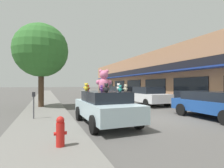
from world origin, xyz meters
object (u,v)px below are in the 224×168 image
(plush_art_car, at_px, (105,106))
(teddy_bear_black, at_px, (106,88))
(teddy_bear_brown, at_px, (107,88))
(parked_car_far_left, at_px, (214,103))
(street_tree, at_px, (41,51))
(teddy_bear_teal, at_px, (120,89))
(teddy_bear_red, at_px, (88,88))
(fire_hydrant, at_px, (60,131))
(parked_car_far_right, at_px, (122,93))
(parking_meter, at_px, (34,102))
(teddy_bear_giant, at_px, (104,81))
(parked_car_far_center, at_px, (148,96))
(teddy_bear_purple, at_px, (102,89))
(teddy_bear_cream, at_px, (125,88))
(teddy_bear_yellow, at_px, (86,87))
(teddy_bear_white, at_px, (119,87))

(plush_art_car, distance_m, teddy_bear_black, 1.33)
(teddy_bear_brown, distance_m, parked_car_far_left, 5.84)
(street_tree, bearing_deg, teddy_bear_teal, -67.61)
(teddy_bear_teal, bearing_deg, street_tree, -57.85)
(teddy_bear_red, bearing_deg, fire_hydrant, 107.05)
(parked_car_far_right, distance_m, parking_meter, 12.46)
(teddy_bear_giant, bearing_deg, parked_car_far_center, -117.89)
(teddy_bear_purple, distance_m, parked_car_far_right, 12.84)
(teddy_bear_cream, relative_size, teddy_bear_purple, 1.10)
(teddy_bear_giant, xyz_separation_m, parked_car_far_center, (5.65, 5.31, -1.09))
(teddy_bear_brown, relative_size, teddy_bear_black, 0.97)
(teddy_bear_teal, relative_size, parked_car_far_left, 0.07)
(teddy_bear_brown, bearing_deg, teddy_bear_cream, -165.48)
(teddy_bear_purple, bearing_deg, teddy_bear_yellow, -126.37)
(teddy_bear_brown, distance_m, street_tree, 8.16)
(teddy_bear_brown, bearing_deg, teddy_bear_red, -54.97)
(teddy_bear_black, bearing_deg, teddy_bear_red, -55.04)
(teddy_bear_black, xyz_separation_m, parking_meter, (-2.71, 2.78, -0.69))
(teddy_bear_white, distance_m, parked_car_far_right, 11.77)
(teddy_bear_white, distance_m, teddy_bear_red, 1.50)
(teddy_bear_yellow, distance_m, parked_car_far_center, 7.79)
(fire_hydrant, bearing_deg, teddy_bear_white, 43.71)
(teddy_bear_giant, relative_size, street_tree, 0.16)
(plush_art_car, distance_m, parked_car_far_center, 7.78)
(teddy_bear_brown, height_order, parked_car_far_left, teddy_bear_brown)
(teddy_bear_cream, bearing_deg, teddy_bear_yellow, -68.45)
(teddy_bear_red, xyz_separation_m, parked_car_far_right, (6.18, 9.86, -0.75))
(teddy_bear_giant, distance_m, teddy_bear_white, 0.80)
(teddy_bear_purple, distance_m, parked_car_far_left, 6.02)
(parked_car_far_right, xyz_separation_m, parking_meter, (-8.61, -9.00, 0.10))
(teddy_bear_teal, xyz_separation_m, street_tree, (-3.09, 7.50, 2.68))
(teddy_bear_giant, height_order, teddy_bear_teal, teddy_bear_giant)
(teddy_bear_cream, xyz_separation_m, teddy_bear_red, (-1.18, 1.72, -0.01))
(teddy_bear_cream, relative_size, teddy_bear_brown, 0.90)
(teddy_bear_giant, distance_m, street_tree, 7.43)
(teddy_bear_white, xyz_separation_m, street_tree, (-3.48, 6.44, 2.64))
(teddy_bear_white, relative_size, parked_car_far_left, 0.09)
(teddy_bear_white, bearing_deg, plush_art_car, 72.42)
(fire_hydrant, bearing_deg, teddy_bear_cream, 33.08)
(teddy_bear_red, distance_m, teddy_bear_brown, 1.67)
(parked_car_far_left, relative_size, street_tree, 0.69)
(parking_meter, bearing_deg, parked_car_far_right, 46.25)
(parked_car_far_right, height_order, fire_hydrant, parked_car_far_right)
(parked_car_far_left, xyz_separation_m, parked_car_far_center, (-0.00, 6.18, 0.05))
(teddy_bear_cream, height_order, teddy_bear_purple, teddy_bear_cream)
(teddy_bear_cream, relative_size, parking_meter, 0.25)
(teddy_bear_black, bearing_deg, parked_car_far_left, -151.28)
(parked_car_far_left, distance_m, street_tree, 11.70)
(teddy_bear_black, relative_size, parked_car_far_left, 0.08)
(teddy_bear_giant, relative_size, teddy_bear_purple, 3.45)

